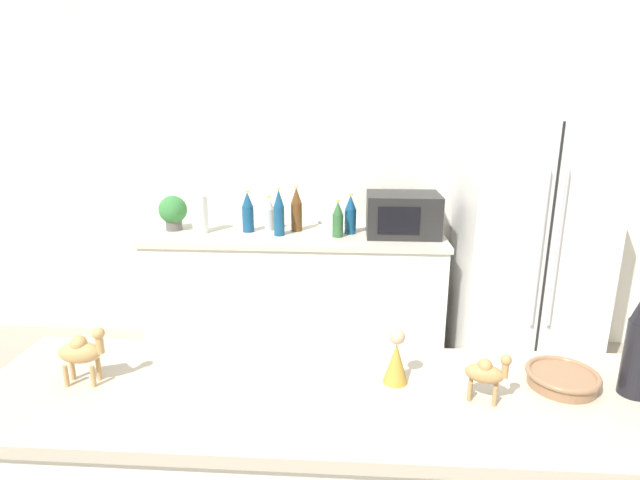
{
  "coord_description": "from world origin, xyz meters",
  "views": [
    {
      "loc": [
        -0.03,
        -0.87,
        1.75
      ],
      "look_at": [
        -0.17,
        1.37,
        1.14
      ],
      "focal_mm": 28.0,
      "sensor_mm": 36.0,
      "label": 1
    }
  ],
  "objects_px": {
    "microwave": "(403,214)",
    "camel_figurine": "(82,351)",
    "back_bottle_3": "(248,212)",
    "refrigerator": "(526,247)",
    "back_bottle_2": "(279,213)",
    "camel_figurine_second": "(486,373)",
    "back_bottle_5": "(338,219)",
    "back_bottle_0": "(350,215)",
    "back_bottle_4": "(269,214)",
    "wise_man_figurine_crimson": "(396,360)",
    "fruit_bowl": "(562,378)",
    "potted_plant": "(173,211)",
    "paper_towel_roll": "(200,214)",
    "back_bottle_1": "(296,210)"
  },
  "relations": [
    {
      "from": "refrigerator",
      "to": "camel_figurine",
      "type": "bearing_deg",
      "value": -133.41
    },
    {
      "from": "back_bottle_3",
      "to": "fruit_bowl",
      "type": "bearing_deg",
      "value": -57.3
    },
    {
      "from": "paper_towel_roll",
      "to": "wise_man_figurine_crimson",
      "type": "height_order",
      "value": "same"
    },
    {
      "from": "back_bottle_0",
      "to": "camel_figurine_second",
      "type": "distance_m",
      "value": 2.14
    },
    {
      "from": "potted_plant",
      "to": "back_bottle_1",
      "type": "distance_m",
      "value": 0.86
    },
    {
      "from": "paper_towel_roll",
      "to": "camel_figurine",
      "type": "relative_size",
      "value": 1.53
    },
    {
      "from": "back_bottle_3",
      "to": "back_bottle_2",
      "type": "bearing_deg",
      "value": -20.5
    },
    {
      "from": "paper_towel_roll",
      "to": "microwave",
      "type": "relative_size",
      "value": 0.54
    },
    {
      "from": "refrigerator",
      "to": "back_bottle_0",
      "type": "distance_m",
      "value": 1.17
    },
    {
      "from": "fruit_bowl",
      "to": "camel_figurine_second",
      "type": "relative_size",
      "value": 1.38
    },
    {
      "from": "back_bottle_3",
      "to": "camel_figurine_second",
      "type": "xyz_separation_m",
      "value": [
        1.07,
        -2.12,
        0.04
      ]
    },
    {
      "from": "back_bottle_0",
      "to": "camel_figurine_second",
      "type": "xyz_separation_m",
      "value": [
        0.37,
        -2.11,
        0.05
      ]
    },
    {
      "from": "microwave",
      "to": "wise_man_figurine_crimson",
      "type": "xyz_separation_m",
      "value": [
        -0.21,
        -2.02,
        0.03
      ]
    },
    {
      "from": "fruit_bowl",
      "to": "camel_figurine",
      "type": "xyz_separation_m",
      "value": [
        -1.34,
        -0.07,
        0.07
      ]
    },
    {
      "from": "back_bottle_4",
      "to": "refrigerator",
      "type": "bearing_deg",
      "value": -5.42
    },
    {
      "from": "refrigerator",
      "to": "wise_man_figurine_crimson",
      "type": "relative_size",
      "value": 10.38
    },
    {
      "from": "back_bottle_1",
      "to": "camel_figurine_second",
      "type": "xyz_separation_m",
      "value": [
        0.74,
        -2.16,
        0.03
      ]
    },
    {
      "from": "microwave",
      "to": "camel_figurine",
      "type": "height_order",
      "value": "microwave"
    },
    {
      "from": "refrigerator",
      "to": "camel_figurine",
      "type": "relative_size",
      "value": 9.94
    },
    {
      "from": "back_bottle_5",
      "to": "back_bottle_3",
      "type": "bearing_deg",
      "value": 170.96
    },
    {
      "from": "back_bottle_3",
      "to": "back_bottle_5",
      "type": "relative_size",
      "value": 1.15
    },
    {
      "from": "paper_towel_roll",
      "to": "back_bottle_1",
      "type": "height_order",
      "value": "back_bottle_1"
    },
    {
      "from": "refrigerator",
      "to": "potted_plant",
      "type": "bearing_deg",
      "value": 177.21
    },
    {
      "from": "back_bottle_3",
      "to": "back_bottle_4",
      "type": "height_order",
      "value": "back_bottle_3"
    },
    {
      "from": "potted_plant",
      "to": "back_bottle_4",
      "type": "height_order",
      "value": "potted_plant"
    },
    {
      "from": "potted_plant",
      "to": "microwave",
      "type": "xyz_separation_m",
      "value": [
        1.58,
        -0.03,
        0.01
      ]
    },
    {
      "from": "back_bottle_2",
      "to": "camel_figurine",
      "type": "xyz_separation_m",
      "value": [
        -0.26,
        -2.01,
        0.04
      ]
    },
    {
      "from": "refrigerator",
      "to": "paper_towel_roll",
      "type": "xyz_separation_m",
      "value": [
        -2.17,
        0.05,
        0.18
      ]
    },
    {
      "from": "potted_plant",
      "to": "back_bottle_1",
      "type": "bearing_deg",
      "value": 2.3
    },
    {
      "from": "microwave",
      "to": "back_bottle_1",
      "type": "distance_m",
      "value": 0.73
    },
    {
      "from": "potted_plant",
      "to": "paper_towel_roll",
      "type": "bearing_deg",
      "value": -17.13
    },
    {
      "from": "microwave",
      "to": "back_bottle_3",
      "type": "bearing_deg",
      "value": 179.09
    },
    {
      "from": "back_bottle_1",
      "to": "fruit_bowl",
      "type": "relative_size",
      "value": 1.59
    },
    {
      "from": "back_bottle_2",
      "to": "back_bottle_5",
      "type": "relative_size",
      "value": 1.29
    },
    {
      "from": "refrigerator",
      "to": "back_bottle_5",
      "type": "bearing_deg",
      "value": 179.73
    },
    {
      "from": "back_bottle_5",
      "to": "fruit_bowl",
      "type": "height_order",
      "value": "back_bottle_5"
    },
    {
      "from": "back_bottle_0",
      "to": "camel_figurine",
      "type": "distance_m",
      "value": 2.22
    },
    {
      "from": "back_bottle_3",
      "to": "wise_man_figurine_crimson",
      "type": "xyz_separation_m",
      "value": [
        0.84,
        -2.04,
        0.03
      ]
    },
    {
      "from": "microwave",
      "to": "back_bottle_3",
      "type": "xyz_separation_m",
      "value": [
        -1.05,
        0.02,
        -0.0
      ]
    },
    {
      "from": "paper_towel_roll",
      "to": "fruit_bowl",
      "type": "bearing_deg",
      "value": -50.66
    },
    {
      "from": "back_bottle_4",
      "to": "camel_figurine",
      "type": "bearing_deg",
      "value": -94.55
    },
    {
      "from": "back_bottle_0",
      "to": "back_bottle_4",
      "type": "xyz_separation_m",
      "value": [
        -0.56,
        0.06,
        -0.02
      ]
    },
    {
      "from": "back_bottle_2",
      "to": "paper_towel_roll",
      "type": "bearing_deg",
      "value": 176.69
    },
    {
      "from": "camel_figurine_second",
      "to": "back_bottle_1",
      "type": "bearing_deg",
      "value": 108.83
    },
    {
      "from": "microwave",
      "to": "back_bottle_5",
      "type": "relative_size",
      "value": 1.94
    },
    {
      "from": "microwave",
      "to": "back_bottle_5",
      "type": "bearing_deg",
      "value": -169.24
    },
    {
      "from": "potted_plant",
      "to": "microwave",
      "type": "relative_size",
      "value": 0.5
    },
    {
      "from": "back_bottle_1",
      "to": "back_bottle_5",
      "type": "distance_m",
      "value": 0.33
    },
    {
      "from": "refrigerator",
      "to": "back_bottle_2",
      "type": "height_order",
      "value": "refrigerator"
    },
    {
      "from": "back_bottle_1",
      "to": "back_bottle_2",
      "type": "height_order",
      "value": "back_bottle_2"
    }
  ]
}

